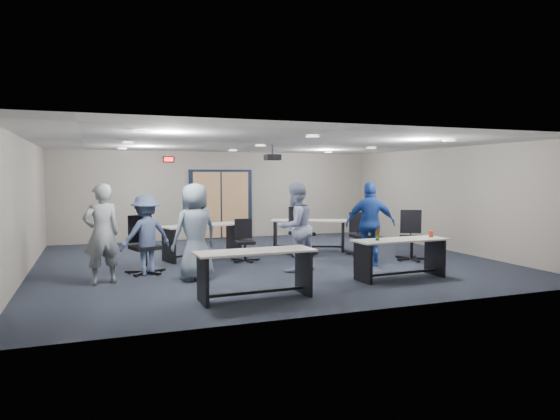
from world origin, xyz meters
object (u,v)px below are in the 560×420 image
object	(u,v)px
person_back	(146,235)
person_navy	(370,224)
chair_back_d	(361,234)
person_lightblue	(295,227)
chair_loose_left	(145,245)
table_back_right	(309,230)
table_front_left	(255,266)
chair_back_c	(302,231)
table_back_left	(203,235)
chair_loose_right	(412,236)
chair_back_b	(245,241)
person_gray	(102,234)
person_plaid	(195,232)
table_front_right	(400,251)

from	to	relation	value
person_back	person_navy	bearing A→B (deg)	152.25
chair_back_d	person_lightblue	world-z (taller)	person_lightblue
chair_back_d	chair_loose_left	bearing A→B (deg)	-169.23
table_back_right	person_back	xyz separation A→B (m)	(-4.31, -1.79, 0.25)
table_front_left	chair_back_c	distance (m)	4.39
chair_back_c	person_back	distance (m)	3.97
table_front_left	person_lightblue	size ratio (longest dim) A/B	1.06
table_back_left	chair_loose_right	bearing A→B (deg)	-42.48
chair_back_d	chair_loose_right	distance (m)	1.27
table_back_left	chair_loose_left	distance (m)	2.06
table_back_right	chair_back_b	xyz separation A→B (m)	(-2.05, -1.03, -0.07)
person_gray	chair_loose_right	bearing A→B (deg)	164.16
chair_back_b	person_gray	world-z (taller)	person_gray
person_plaid	chair_back_d	bearing A→B (deg)	179.12
chair_back_c	person_navy	distance (m)	1.99
table_front_left	chair_back_d	distance (m)	4.93
person_gray	chair_loose_left	bearing A→B (deg)	-157.74
chair_back_d	person_gray	distance (m)	6.15
table_back_right	person_lightblue	xyz separation A→B (m)	(-1.40, -2.49, 0.37)
table_back_right	person_plaid	world-z (taller)	person_plaid
chair_back_c	person_plaid	xyz separation A→B (m)	(-2.99, -1.89, 0.32)
table_back_left	chair_back_b	distance (m)	1.13
table_back_right	person_gray	distance (m)	5.68
chair_back_d	person_lightblue	distance (m)	2.65
chair_back_b	chair_back_c	size ratio (longest dim) A/B	0.81
chair_loose_left	person_navy	size ratio (longest dim) A/B	0.64
table_front_right	person_plaid	distance (m)	3.92
person_lightblue	table_back_left	bearing A→B (deg)	-79.79
chair_loose_left	chair_loose_right	xyz separation A→B (m)	(5.94, -0.52, -0.01)
chair_loose_left	table_back_right	bearing A→B (deg)	3.62
table_back_left	person_navy	bearing A→B (deg)	-52.94
table_front_left	person_navy	xyz separation A→B (m)	(3.25, 1.94, 0.38)
person_plaid	person_back	bearing A→B (deg)	-62.60
person_back	table_front_left	bearing A→B (deg)	99.32
table_back_right	person_plaid	size ratio (longest dim) A/B	1.14
table_back_left	person_plaid	distance (m)	2.45
chair_loose_right	person_lightblue	bearing A→B (deg)	-146.72
table_front_right	person_gray	xyz separation A→B (m)	(-5.34, 1.48, 0.39)
chair_loose_right	person_back	size ratio (longest dim) A/B	0.73
table_back_right	chair_back_d	bearing A→B (deg)	-28.98
table_front_right	person_lightblue	xyz separation A→B (m)	(-1.60, 1.37, 0.39)
table_front_left	person_plaid	bearing A→B (deg)	106.72
table_front_left	chair_back_d	xyz separation A→B (m)	(3.75, 3.19, -0.00)
person_plaid	chair_back_c	bearing A→B (deg)	-166.21
person_plaid	chair_back_b	bearing A→B (deg)	-151.11
table_front_left	person_lightblue	distance (m)	2.44
table_back_left	person_navy	world-z (taller)	person_navy
person_plaid	person_back	size ratio (longest dim) A/B	1.15
table_back_right	person_gray	bearing A→B (deg)	-130.35
person_gray	person_plaid	bearing A→B (deg)	155.73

